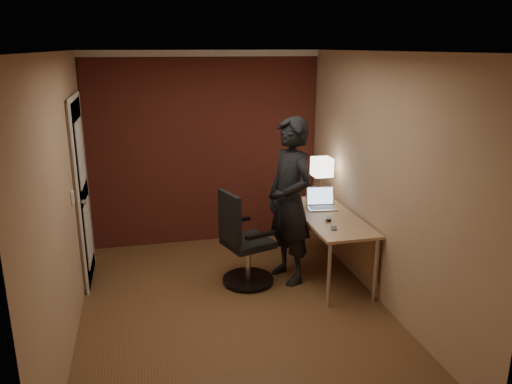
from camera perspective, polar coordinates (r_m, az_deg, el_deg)
room at (r=6.09m, az=-7.89°, el=5.05°), size 4.00×4.00×4.00m
desk at (r=5.70m, az=8.95°, el=-3.80°), size 0.60×1.50×0.73m
desk_lamp at (r=6.03m, az=7.54°, el=2.79°), size 0.22×0.22×0.54m
laptop at (r=5.87m, az=7.44°, el=-1.14°), size 0.36×0.30×0.23m
mouse at (r=5.45m, az=8.26°, el=-3.09°), size 0.09×0.12×0.03m
phone at (r=5.23m, az=8.88°, el=-4.12°), size 0.09×0.13×0.01m
office_chair at (r=5.46m, az=-1.53°, el=-6.07°), size 0.60×0.66×1.05m
person at (r=5.44m, az=3.90°, el=-1.06°), size 0.62×0.77×1.84m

